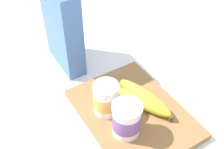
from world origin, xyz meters
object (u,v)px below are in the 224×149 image
object	(u,v)px
yogurt_cup_front	(126,119)
banana_bunch	(143,99)
cutting_board	(133,113)
cereal_box	(63,28)
yogurt_cup_back	(106,99)

from	to	relation	value
yogurt_cup_front	banana_bunch	xyz separation A→B (m)	(0.05, -0.09, -0.03)
yogurt_cup_front	cutting_board	bearing A→B (deg)	-49.55
cutting_board	cereal_box	xyz separation A→B (m)	(0.30, 0.05, 0.12)
yogurt_cup_back	yogurt_cup_front	bearing A→B (deg)	-175.75
yogurt_cup_back	cereal_box	bearing A→B (deg)	-1.33
yogurt_cup_front	banana_bunch	distance (m)	0.11
cereal_box	yogurt_cup_back	size ratio (longest dim) A/B	2.87
yogurt_cup_back	banana_bunch	xyz separation A→B (m)	(-0.03, -0.10, -0.03)
yogurt_cup_front	banana_bunch	size ratio (longest dim) A/B	0.49
cutting_board	banana_bunch	world-z (taller)	banana_bunch
cutting_board	yogurt_cup_back	xyz separation A→B (m)	(0.04, 0.06, 0.06)
cutting_board	yogurt_cup_front	xyz separation A→B (m)	(-0.04, 0.05, 0.06)
cutting_board	cereal_box	bearing A→B (deg)	9.92
cereal_box	cutting_board	bearing A→B (deg)	-169.16
cutting_board	yogurt_cup_back	bearing A→B (deg)	56.11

